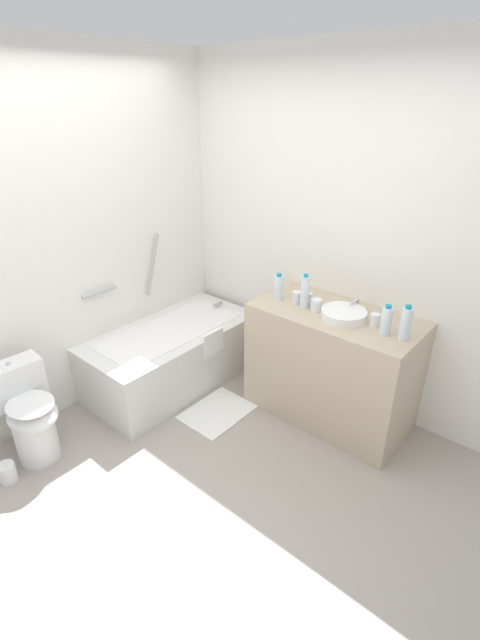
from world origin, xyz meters
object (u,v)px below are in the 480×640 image
object	(u,v)px
sink_faucet	(357,305)
toilet_paper_roll	(7,472)
drinking_glass_2	(308,299)
water_bottle_2	(305,292)
drinking_glass_0	(375,320)
drinking_glass_3	(316,305)
bath_mat	(217,412)
sink_basin	(344,314)
water_bottle_0	(405,324)
toilet	(28,413)
water_bottle_3	(279,287)
drinking_glass_1	(296,297)
bathtub	(173,353)
water_bottle_1	(386,321)

from	to	relation	value
sink_faucet	toilet_paper_roll	xyz separation A→B (m)	(-2.10, 1.28, -0.84)
sink_faucet	drinking_glass_2	distance (m)	0.35
sink_faucet	water_bottle_2	bearing A→B (deg)	125.14
drinking_glass_0	sink_faucet	bearing A→B (deg)	54.30
drinking_glass_3	bath_mat	world-z (taller)	drinking_glass_3
sink_basin	drinking_glass_3	world-z (taller)	drinking_glass_3
toilet_paper_roll	water_bottle_0	bearing A→B (deg)	-41.99
drinking_glass_0	drinking_glass_3	xyz separation A→B (m)	(-0.05, 0.42, -0.00)
toilet	water_bottle_2	distance (m)	2.06
sink_basin	drinking_glass_2	size ratio (longest dim) A/B	3.77
water_bottle_3	toilet_paper_roll	bearing A→B (deg)	158.77
water_bottle_2	drinking_glass_1	size ratio (longest dim) A/B	2.89
bathtub	drinking_glass_2	distance (m)	1.29
toilet	drinking_glass_0	size ratio (longest dim) A/B	7.71
sink_basin	toilet_paper_roll	world-z (taller)	sink_basin
toilet	bath_mat	bearing A→B (deg)	64.28
water_bottle_2	toilet_paper_roll	world-z (taller)	water_bottle_2
bathtub	sink_basin	world-z (taller)	bathtub
sink_faucet	water_bottle_0	xyz separation A→B (m)	(-0.20, -0.43, 0.07)
sink_basin	water_bottle_3	bearing A→B (deg)	92.06
water_bottle_1	drinking_glass_3	distance (m)	0.53
toilet_paper_roll	toilet	bearing A→B (deg)	19.37
drinking_glass_1	drinking_glass_2	xyz separation A→B (m)	(0.05, -0.07, -0.00)
toilet	toilet_paper_roll	world-z (taller)	toilet
drinking_glass_3	toilet_paper_roll	distance (m)	2.34
water_bottle_3	drinking_glass_2	world-z (taller)	water_bottle_3
water_bottle_1	sink_faucet	bearing A→B (deg)	55.42
sink_faucet	bath_mat	bearing A→B (deg)	134.43
sink_basin	bath_mat	bearing A→B (deg)	126.03
drinking_glass_1	toilet_paper_roll	bearing A→B (deg)	155.18
bathtub	water_bottle_2	size ratio (longest dim) A/B	5.69
sink_basin	sink_faucet	size ratio (longest dim) A/B	2.05
toilet	toilet_paper_roll	distance (m)	0.39
water_bottle_1	drinking_glass_1	distance (m)	0.71
sink_basin	toilet_paper_roll	size ratio (longest dim) A/B	2.39
sink_faucet	water_bottle_1	bearing A→B (deg)	-124.58
water_bottle_2	drinking_glass_0	world-z (taller)	water_bottle_2
sink_basin	sink_faucet	world-z (taller)	sink_faucet
sink_faucet	water_bottle_3	distance (m)	0.58
toilet	water_bottle_1	xyz separation A→B (m)	(1.64, -1.68, 0.62)
toilet	bath_mat	distance (m)	1.36
drinking_glass_0	drinking_glass_2	xyz separation A→B (m)	(0.01, 0.53, -0.00)
drinking_glass_0	water_bottle_0	bearing A→B (deg)	-102.84
water_bottle_1	drinking_glass_0	xyz separation A→B (m)	(0.06, 0.10, -0.05)
water_bottle_2	toilet_paper_roll	bearing A→B (deg)	152.68
drinking_glass_3	sink_basin	bearing A→B (deg)	-84.62
sink_faucet	drinking_glass_1	distance (m)	0.43
sink_basin	sink_faucet	distance (m)	0.18
toilet	sink_faucet	world-z (taller)	sink_faucet
toilet	water_bottle_0	distance (m)	2.52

